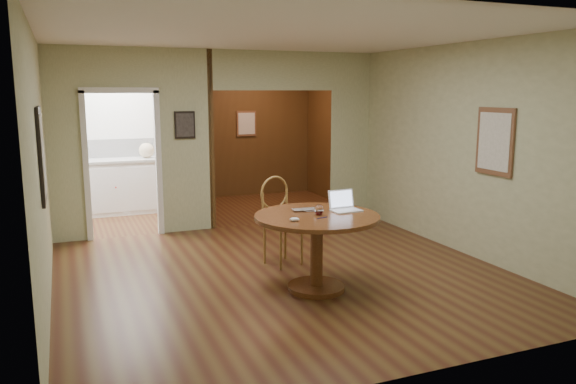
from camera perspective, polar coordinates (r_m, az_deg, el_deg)
name	(u,v)px	position (r m, az deg, el deg)	size (l,w,h in m)	color
floor	(286,275)	(6.53, -0.24, -8.45)	(5.00, 5.00, 0.00)	#442013
room_shell	(186,142)	(9.06, -10.37, 4.97)	(5.20, 7.50, 5.00)	white
dining_table	(317,234)	(5.91, 2.94, -4.33)	(1.31, 1.31, 0.82)	brown
chair	(280,215)	(6.84, -0.86, -2.40)	(0.56, 0.56, 1.07)	olive
open_laptop	(344,205)	(6.09, 5.70, -1.29)	(0.32, 0.28, 0.21)	white
closed_laptop	(308,211)	(6.00, 2.00, -1.89)	(0.30, 0.19, 0.02)	silver
mouse	(294,219)	(5.55, 0.66, -2.80)	(0.10, 0.05, 0.04)	white
wine_glass	(319,210)	(5.83, 3.16, -1.83)	(0.10, 0.10, 0.11)	white
pen	(322,218)	(5.71, 3.49, -2.62)	(0.01, 0.01, 0.13)	#0B1453
kitchen_cabinet	(123,186)	(10.12, -16.39, 0.61)	(2.06, 0.60, 0.94)	white
grocery_bag	(147,150)	(10.09, -14.17, 4.12)	(0.26, 0.22, 0.26)	beige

